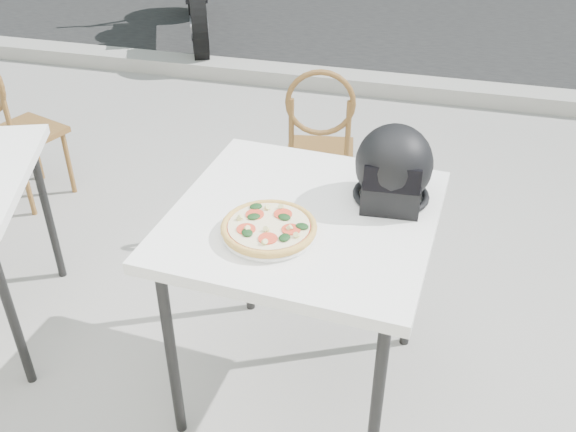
% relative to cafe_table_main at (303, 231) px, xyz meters
% --- Properties ---
extents(ground, '(80.00, 80.00, 0.00)m').
position_rel_cafe_table_main_xyz_m(ground, '(-0.32, 0.11, -0.76)').
color(ground, gray).
rests_on(ground, ground).
extents(curb, '(30.00, 0.25, 0.12)m').
position_rel_cafe_table_main_xyz_m(curb, '(-0.32, 3.11, -0.70)').
color(curb, gray).
rests_on(curb, ground).
extents(cafe_table_main, '(0.93, 0.93, 0.83)m').
position_rel_cafe_table_main_xyz_m(cafe_table_main, '(0.00, 0.00, 0.00)').
color(cafe_table_main, white).
rests_on(cafe_table_main, ground).
extents(plate, '(0.40, 0.40, 0.02)m').
position_rel_cafe_table_main_xyz_m(plate, '(-0.08, -0.15, 0.08)').
color(plate, white).
rests_on(plate, cafe_table_main).
extents(pizza, '(0.39, 0.39, 0.04)m').
position_rel_cafe_table_main_xyz_m(pizza, '(-0.08, -0.15, 0.11)').
color(pizza, gold).
rests_on(pizza, plate).
extents(helmet, '(0.29, 0.30, 0.27)m').
position_rel_cafe_table_main_xyz_m(helmet, '(0.27, 0.16, 0.20)').
color(helmet, black).
rests_on(helmet, cafe_table_main).
extents(cafe_chair_main, '(0.41, 0.41, 0.93)m').
position_rel_cafe_table_main_xyz_m(cafe_chair_main, '(-0.19, 1.16, -0.24)').
color(cafe_chair_main, brown).
rests_on(cafe_chair_main, ground).
extents(cafe_chair_side, '(0.46, 0.46, 0.96)m').
position_rel_cafe_table_main_xyz_m(cafe_chair_side, '(-1.89, 0.95, -0.22)').
color(cafe_chair_side, brown).
rests_on(cafe_chair_side, ground).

